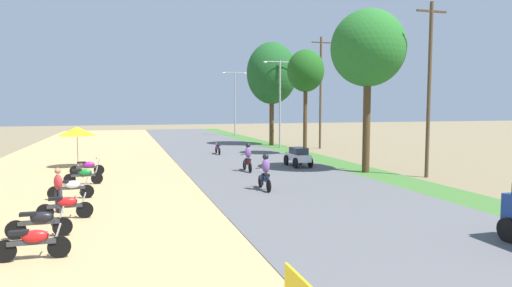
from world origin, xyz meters
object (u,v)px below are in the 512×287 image
at_px(pedestrian_on_shoulder, 58,188).
at_px(utility_pole_far, 429,87).
at_px(parked_motorbike_sixth, 88,166).
at_px(median_tree_second, 306,72).
at_px(parked_motorbike_nearest, 33,241).
at_px(motorbike_foreground_rider, 265,173).
at_px(parked_motorbike_second, 40,221).
at_px(motorbike_ahead_second, 248,158).
at_px(parked_motorbike_third, 66,205).
at_px(motorbike_ahead_third, 218,148).
at_px(streetlamp_near, 280,98).
at_px(parked_motorbike_fifth, 84,175).
at_px(median_tree_nearest, 368,49).
at_px(streetlamp_mid, 235,99).
at_px(vendor_umbrella, 77,131).
at_px(median_tree_third, 272,73).
at_px(parked_motorbike_fourth, 71,187).
at_px(car_sedan_white, 298,156).
at_px(utility_pole_near, 321,91).

bearing_deg(pedestrian_on_shoulder, utility_pole_far, 10.62).
distance_m(parked_motorbike_sixth, median_tree_second, 17.38).
xyz_separation_m(parked_motorbike_nearest, motorbike_foreground_rider, (8.28, 7.16, 0.30)).
distance_m(parked_motorbike_nearest, parked_motorbike_sixth, 14.07).
xyz_separation_m(parked_motorbike_second, motorbike_ahead_second, (9.22, 10.94, 0.30)).
xyz_separation_m(parked_motorbike_third, motorbike_ahead_third, (8.98, 18.49, 0.02)).
xyz_separation_m(parked_motorbike_nearest, utility_pole_far, (17.90, 8.55, 4.30)).
height_order(parked_motorbike_third, streetlamp_near, streetlamp_near).
bearing_deg(parked_motorbike_fifth, median_tree_nearest, -0.93).
xyz_separation_m(streetlamp_near, streetlamp_mid, (0.00, 17.10, 0.13)).
height_order(vendor_umbrella, utility_pole_far, utility_pole_far).
bearing_deg(parked_motorbike_sixth, utility_pole_far, -17.38).
distance_m(parked_motorbike_fifth, utility_pole_far, 18.28).
bearing_deg(median_tree_second, median_tree_nearest, -90.28).
height_order(vendor_umbrella, median_tree_third, median_tree_third).
distance_m(vendor_umbrella, utility_pole_far, 20.75).
height_order(median_tree_third, streetlamp_mid, median_tree_third).
bearing_deg(motorbike_ahead_third, parked_motorbike_fourth, -121.43).
height_order(parked_motorbike_fourth, utility_pole_far, utility_pole_far).
relative_size(parked_motorbike_sixth, streetlamp_mid, 0.22).
xyz_separation_m(parked_motorbike_sixth, car_sedan_white, (12.40, 0.04, 0.19)).
xyz_separation_m(median_tree_nearest, motorbike_foreground_rider, (-7.22, -3.63, -6.20)).
xyz_separation_m(parked_motorbike_fourth, vendor_umbrella, (-0.66, 10.08, 1.75)).
relative_size(motorbike_ahead_second, motorbike_ahead_third, 1.00).
bearing_deg(parked_motorbike_fifth, parked_motorbike_nearest, -91.64).
distance_m(parked_motorbike_third, utility_pole_near, 28.85).
xyz_separation_m(parked_motorbike_second, pedestrian_on_shoulder, (0.10, 3.16, 0.41)).
relative_size(median_tree_nearest, car_sedan_white, 4.08).
bearing_deg(parked_motorbike_third, vendor_umbrella, 93.53).
distance_m(median_tree_nearest, streetlamp_mid, 32.90).
xyz_separation_m(streetlamp_near, car_sedan_white, (-3.17, -12.41, -3.85)).
xyz_separation_m(parked_motorbike_nearest, streetlamp_near, (15.83, 26.52, 4.04)).
xyz_separation_m(parked_motorbike_fifth, utility_pole_near, (18.96, 14.28, 4.63)).
distance_m(parked_motorbike_fifth, pedestrian_on_shoulder, 5.89).
bearing_deg(streetlamp_mid, pedestrian_on_shoulder, -112.47).
relative_size(vendor_umbrella, motorbike_foreground_rider, 1.40).
bearing_deg(utility_pole_near, motorbike_ahead_third, -164.70).
bearing_deg(motorbike_ahead_second, vendor_umbrella, 153.82).
relative_size(parked_motorbike_second, streetlamp_mid, 0.22).
bearing_deg(parked_motorbike_third, streetlamp_mid, 68.53).
xyz_separation_m(parked_motorbike_fourth, median_tree_third, (15.80, 21.50, 6.38)).
bearing_deg(parked_motorbike_nearest, motorbike_foreground_rider, 40.86).
height_order(parked_motorbike_sixth, vendor_umbrella, vendor_umbrella).
bearing_deg(parked_motorbike_sixth, streetlamp_mid, 62.22).
distance_m(parked_motorbike_fourth, parked_motorbike_sixth, 6.47).
bearing_deg(motorbike_ahead_third, median_tree_nearest, -62.15).
xyz_separation_m(median_tree_second, median_tree_third, (0.36, 9.19, 0.49)).
bearing_deg(motorbike_ahead_third, motorbike_ahead_second, -91.26).
bearing_deg(parked_motorbike_second, car_sedan_white, 43.30).
height_order(median_tree_third, motorbike_ahead_second, median_tree_third).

